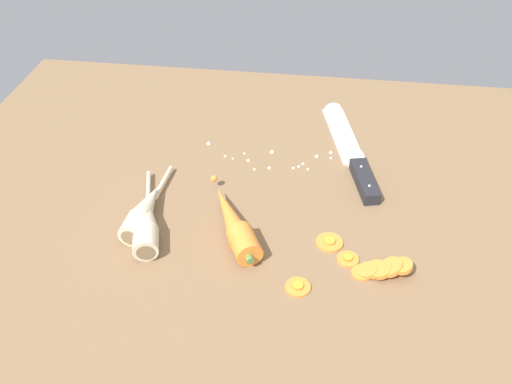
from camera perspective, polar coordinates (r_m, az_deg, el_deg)
ground_plane at (r=100.18cm, az=0.15°, el=-0.84°), size 120.00×90.00×4.00cm
chefs_knife at (r=111.08cm, az=9.36°, el=4.81°), size 11.62×34.49×4.18cm
whole_carrot at (r=89.57cm, az=-2.34°, el=-3.18°), size 11.29×19.51×4.20cm
parsnip_front at (r=93.70cm, az=-11.32°, el=-1.91°), size 4.80×20.18×4.00cm
parsnip_mid_left at (r=91.57cm, az=-11.11°, el=-3.02°), size 7.87×21.26×4.00cm
carrot_slice_stack at (r=85.86cm, az=12.67°, el=-7.65°), size 8.94×3.79×2.88cm
carrot_slice_stray_near at (r=82.73cm, az=4.31°, el=-9.55°), size 3.77×3.77×0.70cm
carrot_slice_stray_mid at (r=89.69cm, az=7.51°, el=-5.02°), size 4.34×4.34×0.70cm
carrot_slice_stray_far at (r=87.47cm, az=9.37°, el=-6.68°), size 3.41×3.41×0.70cm
mince_crumbs at (r=107.05cm, az=1.67°, el=3.72°), size 24.81×7.91×0.88cm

